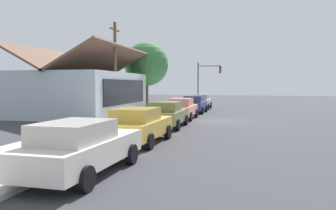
{
  "coord_description": "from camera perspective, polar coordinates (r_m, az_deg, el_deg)",
  "views": [
    {
      "loc": [
        -24.35,
        -1.75,
        2.61
      ],
      "look_at": [
        -0.24,
        3.65,
        1.13
      ],
      "focal_mm": 36.38,
      "sensor_mm": 36.0,
      "label": 1
    }
  ],
  "objects": [
    {
      "name": "fire_hydrant_red",
      "position": [
        24.29,
        -1.6,
        -1.55
      ],
      "size": [
        0.22,
        0.22,
        0.71
      ],
      "color": "red",
      "rests_on": "sidewalk_curb"
    },
    {
      "name": "car_mustard",
      "position": [
        15.19,
        -4.93,
        -3.36
      ],
      "size": [
        4.64,
        2.23,
        1.59
      ],
      "rotation": [
        0.0,
        0.0,
        -0.04
      ],
      "color": "gold",
      "rests_on": "ground"
    },
    {
      "name": "storefront_building",
      "position": [
        30.63,
        -14.02,
        2.13
      ],
      "size": [
        12.69,
        8.18,
        5.86
      ],
      "color": "#ADBCC6",
      "rests_on": "ground"
    },
    {
      "name": "shade_tree",
      "position": [
        37.39,
        -3.65,
        6.82
      ],
      "size": [
        4.77,
        4.77,
        7.22
      ],
      "color": "brown",
      "rests_on": "ground"
    },
    {
      "name": "car_coral",
      "position": [
        25.57,
        2.33,
        -0.59
      ],
      "size": [
        4.55,
        1.97,
        1.59
      ],
      "rotation": [
        0.0,
        0.0,
        -0.01
      ],
      "color": "#EA8C75",
      "rests_on": "ground"
    },
    {
      "name": "car_ivory",
      "position": [
        10.15,
        -14.31,
        -6.84
      ],
      "size": [
        4.96,
        2.18,
        1.59
      ],
      "rotation": [
        0.0,
        0.0,
        -0.04
      ],
      "color": "silver",
      "rests_on": "ground"
    },
    {
      "name": "traffic_light_main",
      "position": [
        40.41,
        6.55,
        4.66
      ],
      "size": [
        0.37,
        2.79,
        5.2
      ],
      "color": "#383833",
      "rests_on": "ground"
    },
    {
      "name": "ground_plane",
      "position": [
        24.55,
        8.48,
        -2.7
      ],
      "size": [
        120.0,
        120.0,
        0.0
      ],
      "primitive_type": "plane",
      "color": "#38383D"
    },
    {
      "name": "car_navy",
      "position": [
        31.41,
        4.46,
        0.15
      ],
      "size": [
        4.39,
        2.05,
        1.59
      ],
      "rotation": [
        0.0,
        0.0,
        -0.02
      ],
      "color": "navy",
      "rests_on": "ground"
    },
    {
      "name": "sidewalk_curb",
      "position": [
        25.56,
        -4.15,
        -2.25
      ],
      "size": [
        60.0,
        4.2,
        0.16
      ],
      "primitive_type": "cube",
      "color": "#B2AFA8",
      "rests_on": "ground"
    },
    {
      "name": "car_silver",
      "position": [
        36.93,
        5.61,
        0.63
      ],
      "size": [
        4.59,
        1.93,
        1.59
      ],
      "rotation": [
        0.0,
        0.0,
        -0.0
      ],
      "color": "silver",
      "rests_on": "ground"
    },
    {
      "name": "car_olive",
      "position": [
        20.62,
        -0.25,
        -1.55
      ],
      "size": [
        4.6,
        2.09,
        1.59
      ],
      "rotation": [
        0.0,
        0.0,
        0.0
      ],
      "color": "olive",
      "rests_on": "ground"
    },
    {
      "name": "utility_pole_wooden",
      "position": [
        27.25,
        -8.85,
        6.17
      ],
      "size": [
        1.8,
        0.24,
        7.5
      ],
      "color": "brown",
      "rests_on": "ground"
    }
  ]
}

